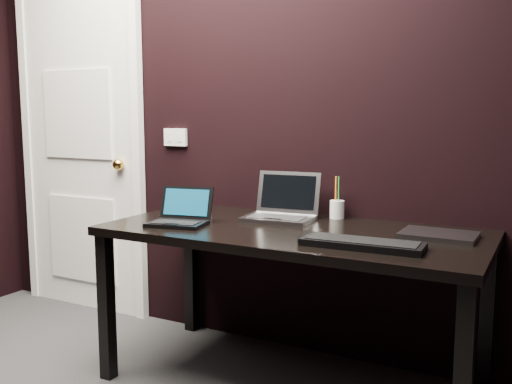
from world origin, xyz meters
The scene contains 11 objects.
wall_back centered at (0.00, 1.80, 1.30)m, with size 4.00×4.00×0.00m, color black.
door centered at (-1.35, 1.78, 1.04)m, with size 0.99×0.10×2.14m.
wall_switch centered at (-0.62, 1.79, 1.12)m, with size 0.15×0.02×0.10m.
desk centered at (0.30, 1.40, 0.66)m, with size 1.70×0.80×0.74m.
netbook centered at (-0.21, 1.25, 0.77)m, with size 0.30×0.28×0.17m.
silver_laptop centered at (0.16, 1.58, 0.78)m, with size 0.35×0.32×0.22m.
ext_keyboard centered at (0.69, 1.20, 0.75)m, with size 0.48×0.18×0.03m.
closed_laptop centered at (0.92, 1.52, 0.75)m, with size 0.31×0.22×0.02m.
desk_phone centered at (-0.39, 1.60, 0.78)m, with size 0.22×0.21×0.10m.
mobile_phone centered at (-0.34, 1.48, 0.77)m, with size 0.06×0.06×0.09m.
pen_cup centered at (0.39, 1.74, 0.79)m, with size 0.08×0.08×0.21m.
Camera 1 is at (1.34, -0.90, 1.25)m, focal length 40.00 mm.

